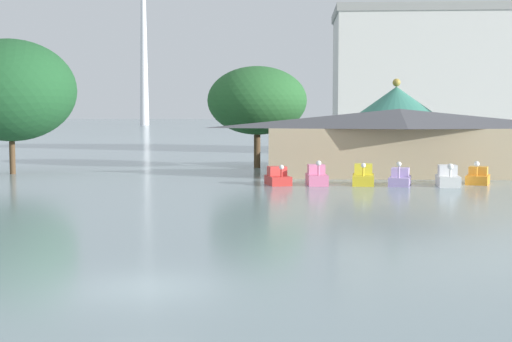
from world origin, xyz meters
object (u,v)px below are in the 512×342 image
(pedal_boat_orange, at_px, (478,177))
(green_roof_pavilion, at_px, (396,122))
(boathouse, at_px, (399,141))
(pedal_boat_yellow, at_px, (363,177))
(pedal_boat_pink, at_px, (317,177))
(shoreline_tree_mid, at_px, (257,101))
(background_building_block, at_px, (428,81))
(pedal_boat_lavender, at_px, (400,178))
(shoreline_tree_tall_left, at_px, (11,90))
(pedal_boat_red, at_px, (278,178))
(pedal_boat_white, at_px, (448,178))

(pedal_boat_orange, distance_m, green_roof_pavilion, 14.48)
(pedal_boat_orange, bearing_deg, boathouse, -122.30)
(pedal_boat_yellow, bearing_deg, pedal_boat_pink, -80.52)
(shoreline_tree_mid, height_order, background_building_block, background_building_block)
(pedal_boat_pink, distance_m, pedal_boat_lavender, 5.61)
(shoreline_tree_tall_left, height_order, background_building_block, background_building_block)
(green_roof_pavilion, bearing_deg, boathouse, -95.98)
(green_roof_pavilion, distance_m, shoreline_tree_mid, 12.40)
(pedal_boat_red, relative_size, pedal_boat_orange, 0.93)
(green_roof_pavilion, bearing_deg, pedal_boat_white, -84.54)
(pedal_boat_red, distance_m, shoreline_tree_mid, 16.92)
(pedal_boat_yellow, bearing_deg, pedal_boat_orange, 102.37)
(pedal_boat_orange, bearing_deg, pedal_boat_pink, -64.95)
(pedal_boat_lavender, height_order, green_roof_pavilion, green_roof_pavilion)
(pedal_boat_lavender, distance_m, boathouse, 7.40)
(pedal_boat_pink, relative_size, background_building_block, 0.11)
(pedal_boat_red, distance_m, background_building_block, 47.96)
(boathouse, bearing_deg, green_roof_pavilion, 84.02)
(pedal_boat_lavender, bearing_deg, shoreline_tree_mid, -134.05)
(background_building_block, bearing_deg, shoreline_tree_tall_left, -137.71)
(pedal_boat_orange, height_order, background_building_block, background_building_block)
(pedal_boat_pink, bearing_deg, green_roof_pavilion, 148.82)
(pedal_boat_lavender, xyz_separation_m, background_building_block, (9.68, 43.58, 8.53))
(boathouse, bearing_deg, background_building_block, 76.50)
(pedal_boat_orange, relative_size, green_roof_pavilion, 0.28)
(pedal_boat_lavender, bearing_deg, pedal_boat_yellow, -84.73)
(shoreline_tree_mid, bearing_deg, pedal_boat_yellow, -62.44)
(pedal_boat_pink, distance_m, shoreline_tree_tall_left, 26.07)
(pedal_boat_white, distance_m, shoreline_tree_tall_left, 34.41)
(pedal_boat_white, relative_size, shoreline_tree_mid, 0.31)
(boathouse, distance_m, shoreline_tree_mid, 14.75)
(pedal_boat_orange, bearing_deg, pedal_boat_lavender, -58.18)
(shoreline_tree_tall_left, bearing_deg, background_building_block, 42.29)
(green_roof_pavilion, distance_m, shoreline_tree_tall_left, 32.37)
(pedal_boat_pink, height_order, pedal_boat_lavender, pedal_boat_pink)
(boathouse, bearing_deg, shoreline_tree_tall_left, 178.68)
(pedal_boat_yellow, relative_size, background_building_block, 0.13)
(pedal_boat_pink, relative_size, pedal_boat_orange, 0.99)
(pedal_boat_orange, xyz_separation_m, boathouse, (-4.59, 5.75, 2.25))
(pedal_boat_yellow, bearing_deg, background_building_block, 169.97)
(pedal_boat_orange, bearing_deg, pedal_boat_white, -38.89)
(pedal_boat_white, xyz_separation_m, shoreline_tree_mid, (-13.64, 15.98, 5.47))
(pedal_boat_pink, relative_size, boathouse, 0.13)
(shoreline_tree_mid, bearing_deg, boathouse, -37.54)
(pedal_boat_pink, bearing_deg, pedal_boat_red, -91.11)
(pedal_boat_pink, xyz_separation_m, green_roof_pavilion, (7.32, 14.65, 3.55))
(pedal_boat_orange, height_order, green_roof_pavilion, green_roof_pavilion)
(pedal_boat_pink, relative_size, shoreline_tree_tall_left, 0.25)
(pedal_boat_yellow, height_order, pedal_boat_white, pedal_boat_white)
(shoreline_tree_mid, bearing_deg, pedal_boat_white, -49.52)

